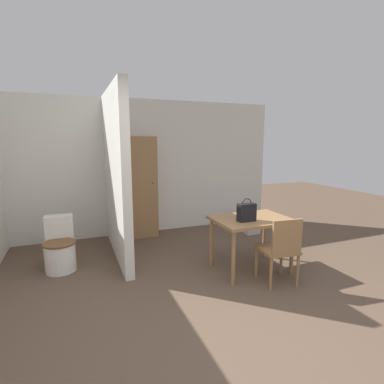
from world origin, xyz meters
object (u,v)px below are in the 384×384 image
at_px(dining_table, 251,224).
at_px(wooden_chair, 281,248).
at_px(toilet, 60,249).
at_px(wooden_cabinet, 143,187).
at_px(handbag, 247,212).
at_px(space_heater, 252,223).

bearing_deg(dining_table, wooden_chair, -79.11).
relative_size(toilet, wooden_cabinet, 0.39).
height_order(dining_table, handbag, handbag).
bearing_deg(wooden_chair, dining_table, 107.27).
bearing_deg(wooden_chair, toilet, 155.88).
bearing_deg(wooden_chair, space_heater, 72.86).
height_order(dining_table, wooden_cabinet, wooden_cabinet).
relative_size(wooden_chair, wooden_cabinet, 0.47).
distance_m(wooden_cabinet, space_heater, 2.15).
bearing_deg(dining_table, space_heater, 56.30).
xyz_separation_m(handbag, space_heater, (1.06, 1.47, -0.63)).
relative_size(toilet, space_heater, 1.66).
distance_m(wooden_chair, space_heater, 2.05).
xyz_separation_m(dining_table, space_heater, (0.91, 1.36, -0.42)).
bearing_deg(handbag, dining_table, 35.06).
bearing_deg(space_heater, dining_table, -123.70).
bearing_deg(handbag, wooden_chair, -58.64).
distance_m(dining_table, wooden_cabinet, 2.28).
height_order(handbag, space_heater, handbag).
distance_m(toilet, space_heater, 3.36).
bearing_deg(wooden_cabinet, dining_table, -63.21).
bearing_deg(wooden_cabinet, wooden_chair, -66.13).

